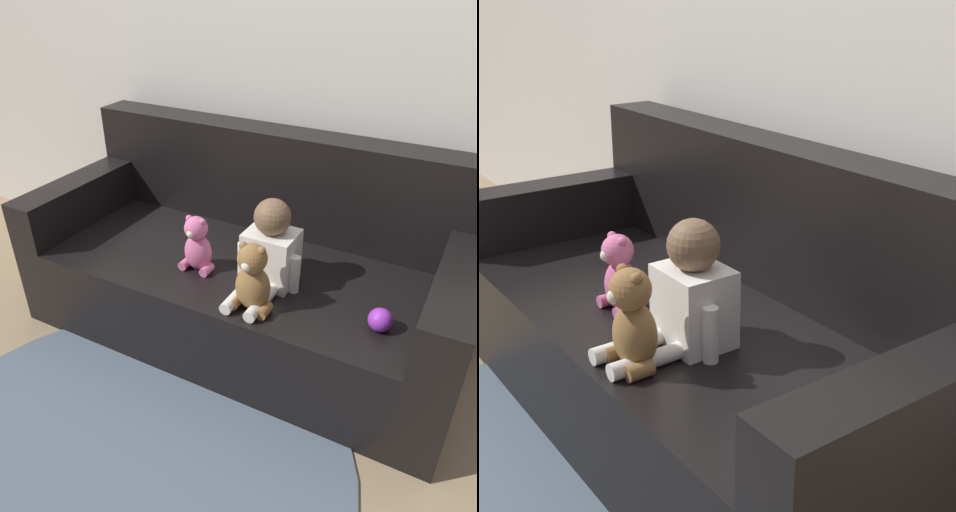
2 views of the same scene
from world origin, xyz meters
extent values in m
plane|color=#9E8460|center=(0.00, 0.00, 0.00)|extent=(12.00, 12.00, 0.00)
cube|color=silver|center=(0.00, 0.52, 1.30)|extent=(8.00, 0.05, 2.60)
cube|color=black|center=(0.00, 0.00, 0.20)|extent=(1.91, 0.86, 0.40)
cube|color=black|center=(0.00, 0.34, 0.64)|extent=(1.91, 0.18, 0.48)
cube|color=black|center=(-0.88, 0.00, 0.51)|extent=(0.16, 0.86, 0.22)
cube|color=black|center=(0.88, 0.00, 0.51)|extent=(0.16, 0.86, 0.22)
cube|color=white|center=(0.19, -0.11, 0.51)|extent=(0.20, 0.17, 0.22)
sphere|color=brown|center=(0.19, -0.11, 0.69)|extent=(0.14, 0.14, 0.14)
cylinder|color=white|center=(0.14, -0.30, 0.42)|extent=(0.05, 0.21, 0.05)
cylinder|color=white|center=(0.24, -0.30, 0.42)|extent=(0.05, 0.21, 0.05)
cylinder|color=white|center=(0.07, -0.14, 0.48)|extent=(0.04, 0.04, 0.16)
cylinder|color=white|center=(0.30, -0.14, 0.48)|extent=(0.04, 0.04, 0.16)
ellipsoid|color=olive|center=(0.21, -0.31, 0.49)|extent=(0.13, 0.11, 0.18)
sphere|color=olive|center=(0.21, -0.32, 0.62)|extent=(0.11, 0.11, 0.11)
sphere|color=olive|center=(0.17, -0.32, 0.66)|extent=(0.03, 0.03, 0.03)
sphere|color=olive|center=(0.24, -0.32, 0.66)|extent=(0.03, 0.03, 0.03)
sphere|color=beige|center=(0.21, -0.36, 0.61)|extent=(0.04, 0.04, 0.04)
cylinder|color=olive|center=(0.15, -0.33, 0.42)|extent=(0.04, 0.07, 0.04)
cylinder|color=olive|center=(0.27, -0.33, 0.42)|extent=(0.04, 0.07, 0.04)
ellipsoid|color=#DB6699|center=(-0.12, -0.17, 0.48)|extent=(0.12, 0.10, 0.16)
sphere|color=#DB6699|center=(-0.12, -0.18, 0.60)|extent=(0.10, 0.10, 0.10)
sphere|color=#DB6699|center=(-0.15, -0.18, 0.63)|extent=(0.03, 0.03, 0.03)
sphere|color=#DB6699|center=(-0.09, -0.18, 0.63)|extent=(0.03, 0.03, 0.03)
sphere|color=beige|center=(-0.12, -0.22, 0.59)|extent=(0.03, 0.03, 0.03)
cylinder|color=#DB6699|center=(-0.17, -0.19, 0.42)|extent=(0.04, 0.06, 0.04)
cylinder|color=#DB6699|center=(-0.07, -0.19, 0.42)|extent=(0.04, 0.06, 0.04)
sphere|color=purple|center=(0.66, -0.21, 0.44)|extent=(0.09, 0.09, 0.09)
cylinder|color=slate|center=(-0.03, -0.86, 0.01)|extent=(1.66, 1.66, 0.01)
camera|label=1|loc=(0.88, -1.66, 1.54)|focal=35.00mm
camera|label=2|loc=(1.66, -1.09, 1.34)|focal=50.00mm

